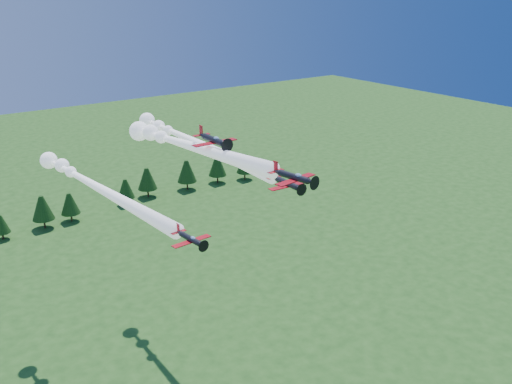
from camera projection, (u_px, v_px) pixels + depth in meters
plane_lead at (185, 144)px, 97.99m from camera, size 11.99×44.30×3.70m
plane_left at (94, 185)px, 109.29m from camera, size 10.03×58.33×3.70m
plane_right at (191, 140)px, 121.07m from camera, size 7.44×61.17×3.70m
plane_slot at (213, 140)px, 93.74m from camera, size 7.94×8.69×2.82m
treeline at (85, 199)px, 193.74m from camera, size 166.15×21.27×11.68m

